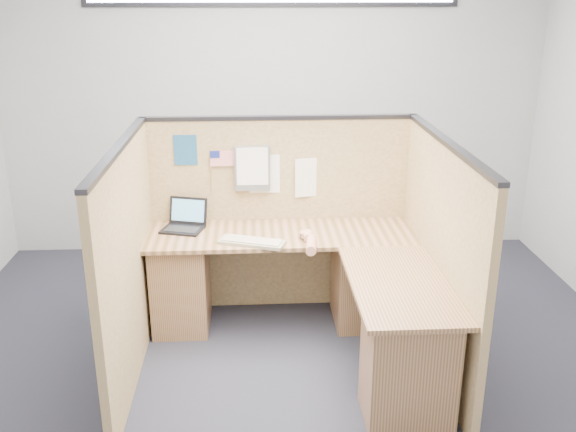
{
  "coord_description": "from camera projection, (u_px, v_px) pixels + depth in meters",
  "views": [
    {
      "loc": [
        -0.21,
        -3.68,
        2.4
      ],
      "look_at": [
        0.04,
        0.5,
        0.92
      ],
      "focal_mm": 40.0,
      "sensor_mm": 36.0,
      "label": 1
    }
  ],
  "objects": [
    {
      "name": "floor",
      "position": [
        287.0,
        371.0,
        4.28
      ],
      "size": [
        5.0,
        5.0,
        0.0
      ],
      "primitive_type": "plane",
      "color": "#1F202C",
      "rests_on": "ground"
    },
    {
      "name": "american_flag",
      "position": [
        220.0,
        160.0,
        4.75
      ],
      "size": [
        0.18,
        0.01,
        0.32
      ],
      "color": "olive",
      "rests_on": "cubicle_partitions"
    },
    {
      "name": "cubicle_partitions",
      "position": [
        283.0,
        241.0,
        4.42
      ],
      "size": [
        2.06,
        1.83,
        1.53
      ],
      "color": "olive",
      "rests_on": "floor"
    },
    {
      "name": "hand_forearm",
      "position": [
        310.0,
        241.0,
        4.42
      ],
      "size": [
        0.11,
        0.37,
        0.08
      ],
      "color": "tan",
      "rests_on": "l_desk"
    },
    {
      "name": "wall_back",
      "position": [
        273.0,
        105.0,
        5.93
      ],
      "size": [
        5.0,
        0.0,
        5.0
      ],
      "primitive_type": "plane",
      "rotation": [
        1.57,
        0.0,
        0.0
      ],
      "color": "#A8ABAE",
      "rests_on": "floor"
    },
    {
      "name": "file_holder",
      "position": [
        252.0,
        168.0,
        4.77
      ],
      "size": [
        0.26,
        0.05,
        0.34
      ],
      "color": "slate",
      "rests_on": "cubicle_partitions"
    },
    {
      "name": "blue_poster",
      "position": [
        185.0,
        150.0,
        4.72
      ],
      "size": [
        0.17,
        0.01,
        0.23
      ],
      "primitive_type": "cube",
      "rotation": [
        0.0,
        0.0,
        0.02
      ],
      "color": "navy",
      "rests_on": "cubicle_partitions"
    },
    {
      "name": "wall_front",
      "position": [
        335.0,
        391.0,
        1.69
      ],
      "size": [
        5.0,
        0.0,
        5.0
      ],
      "primitive_type": "plane",
      "rotation": [
        -1.57,
        0.0,
        0.0
      ],
      "color": "#A8ABAE",
      "rests_on": "floor"
    },
    {
      "name": "mouse",
      "position": [
        307.0,
        236.0,
        4.55
      ],
      "size": [
        0.12,
        0.09,
        0.04
      ],
      "primitive_type": "ellipsoid",
      "rotation": [
        0.0,
        0.0,
        -0.31
      ],
      "color": "silver",
      "rests_on": "l_desk"
    },
    {
      "name": "keyboard",
      "position": [
        252.0,
        242.0,
        4.46
      ],
      "size": [
        0.49,
        0.3,
        0.03
      ],
      "rotation": [
        0.0,
        0.0,
        -0.34
      ],
      "color": "gray",
      "rests_on": "l_desk"
    },
    {
      "name": "l_desk",
      "position": [
        311.0,
        298.0,
        4.42
      ],
      "size": [
        1.95,
        1.75,
        0.73
      ],
      "color": "brown",
      "rests_on": "floor"
    },
    {
      "name": "laptop",
      "position": [
        183.0,
        221.0,
        4.75
      ],
      "size": [
        0.34,
        0.35,
        0.21
      ],
      "rotation": [
        0.0,
        0.0,
        -0.27
      ],
      "color": "black",
      "rests_on": "l_desk"
    },
    {
      "name": "paper_left",
      "position": [
        265.0,
        174.0,
        4.82
      ],
      "size": [
        0.23,
        0.0,
        0.29
      ],
      "primitive_type": "cube",
      "rotation": [
        0.0,
        0.0,
        -0.0
      ],
      "color": "white",
      "rests_on": "cubicle_partitions"
    },
    {
      "name": "paper_right",
      "position": [
        310.0,
        178.0,
        4.85
      ],
      "size": [
        0.23,
        0.04,
        0.3
      ],
      "primitive_type": "cube",
      "rotation": [
        0.0,
        0.0,
        0.17
      ],
      "color": "white",
      "rests_on": "cubicle_partitions"
    }
  ]
}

